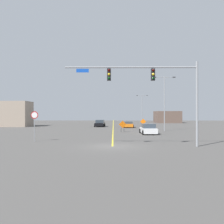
% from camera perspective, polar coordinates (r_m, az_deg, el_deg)
% --- Properties ---
extents(ground, '(154.10, 154.10, 0.00)m').
position_cam_1_polar(ground, '(21.75, 0.11, -8.01)').
color(ground, '#4C4947').
extents(road_centre_stripe, '(0.16, 85.61, 0.01)m').
position_cam_1_polar(road_centre_stripe, '(64.42, 0.29, -2.89)').
color(road_centre_stripe, yellow).
rests_on(road_centre_stripe, ground).
extents(traffic_signal_assembly, '(11.72, 0.44, 7.49)m').
position_cam_1_polar(traffic_signal_assembly, '(21.99, 9.78, 6.65)').
color(traffic_signal_assembly, gray).
rests_on(traffic_signal_assembly, ground).
extents(stop_sign, '(0.76, 0.07, 3.11)m').
position_cam_1_polar(stop_sign, '(26.64, -17.59, -1.87)').
color(stop_sign, gray).
rests_on(stop_sign, ground).
extents(street_lamp_mid_right, '(3.47, 0.24, 8.54)m').
position_cam_1_polar(street_lamp_mid_right, '(75.58, 7.03, 1.30)').
color(street_lamp_mid_right, gray).
rests_on(street_lamp_mid_right, ground).
extents(street_lamp_far_right, '(3.62, 0.24, 9.02)m').
position_cam_1_polar(street_lamp_far_right, '(41.31, 12.11, 2.99)').
color(street_lamp_far_right, gray).
rests_on(street_lamp_far_right, ground).
extents(construction_sign_median_near, '(1.16, 0.31, 1.79)m').
position_cam_1_polar(construction_sign_median_near, '(38.08, 2.48, -3.02)').
color(construction_sign_median_near, orange).
rests_on(construction_sign_median_near, ground).
extents(construction_sign_left_shoulder, '(1.16, 0.17, 1.87)m').
position_cam_1_polar(construction_sign_left_shoulder, '(48.07, 7.26, -2.37)').
color(construction_sign_left_shoulder, orange).
rests_on(construction_sign_left_shoulder, ground).
extents(car_white_passing, '(2.21, 4.40, 1.44)m').
position_cam_1_polar(car_white_passing, '(34.92, 8.46, -4.01)').
color(car_white_passing, white).
rests_on(car_white_passing, ground).
extents(car_orange_near, '(2.15, 4.17, 1.26)m').
position_cam_1_polar(car_orange_near, '(50.56, 3.88, -2.92)').
color(car_orange_near, orange).
rests_on(car_orange_near, ground).
extents(car_black_mid, '(2.28, 4.46, 1.49)m').
position_cam_1_polar(car_black_mid, '(53.43, -2.83, -2.67)').
color(car_black_mid, black).
rests_on(car_black_mid, ground).
extents(roadside_building_west, '(11.93, 5.58, 5.56)m').
position_cam_1_polar(roadside_building_west, '(59.67, -24.07, -0.40)').
color(roadside_building_west, gray).
rests_on(roadside_building_west, ground).
extents(roadside_building_east, '(7.31, 7.79, 3.57)m').
position_cam_1_polar(roadside_building_east, '(77.97, 12.70, -1.12)').
color(roadside_building_east, brown).
rests_on(roadside_building_east, ground).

